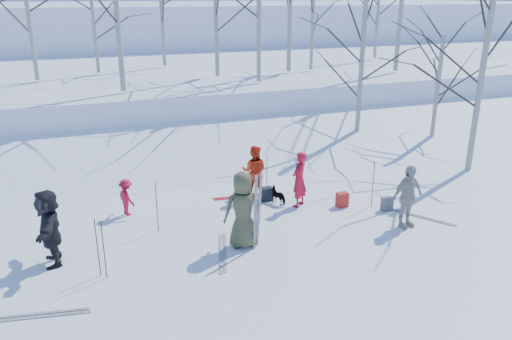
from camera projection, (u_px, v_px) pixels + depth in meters
name	position (u px, v px, depth m)	size (l,w,h in m)	color
ground	(277.00, 238.00, 12.42)	(120.00, 120.00, 0.00)	white
snow_ramp	(204.00, 153.00, 18.55)	(70.00, 9.50, 1.40)	white
snow_plateau	(155.00, 87.00, 27.09)	(70.00, 18.00, 2.20)	white
far_hill	(114.00, 38.00, 45.29)	(90.00, 30.00, 6.00)	white
skier_olive_center	(243.00, 210.00, 11.74)	(0.92, 0.60, 1.87)	#46492B
skier_red_north	(299.00, 179.00, 14.05)	(0.59, 0.39, 1.61)	#B71126
skier_redor_behind	(254.00, 171.00, 14.74)	(0.77, 0.60, 1.58)	red
skier_red_seated	(127.00, 197.00, 13.56)	(0.66, 0.38, 1.03)	#B71126
skier_cream_east	(407.00, 197.00, 12.78)	(0.98, 0.41, 1.67)	beige
skier_grey_west	(49.00, 227.00, 10.98)	(1.64, 0.52, 1.77)	black
dog	(279.00, 195.00, 14.39)	(0.27, 0.59, 0.50)	black
upright_ski_left	(255.00, 213.00, 11.55)	(0.07, 0.02, 1.90)	silver
upright_ski_right	(259.00, 211.00, 11.66)	(0.07, 0.02, 1.90)	silver
ski_pair_a	(245.00, 197.00, 14.93)	(1.91, 0.44, 0.02)	red
ski_pair_b	(223.00, 252.00, 11.71)	(0.73, 1.88, 0.02)	silver
ski_pair_c	(38.00, 315.00, 9.40)	(1.91, 0.54, 0.02)	silver
ski_pair_d	(419.00, 216.00, 13.60)	(1.17, 1.72, 0.02)	silver
ski_pole_a	(373.00, 184.00, 14.05)	(0.02, 0.02, 1.34)	black
ski_pole_b	(157.00, 207.00, 12.58)	(0.02, 0.02, 1.34)	black
ski_pole_c	(267.00, 177.00, 14.61)	(0.02, 0.02, 1.34)	black
ski_pole_d	(104.00, 250.00, 10.45)	(0.02, 0.02, 1.34)	black
ski_pole_e	(261.00, 183.00, 14.19)	(0.02, 0.02, 1.34)	black
ski_pole_f	(98.00, 248.00, 10.53)	(0.02, 0.02, 1.34)	black
backpack_red	(342.00, 200.00, 14.19)	(0.32, 0.22, 0.42)	#B5261B
backpack_grey	(387.00, 204.00, 13.94)	(0.30, 0.20, 0.38)	#505257
backpack_dark	(266.00, 194.00, 14.62)	(0.34, 0.24, 0.40)	black
birch_plateau_a	(216.00, 12.00, 21.86)	(4.51, 4.51, 5.59)	silver
birch_plateau_b	(94.00, 25.00, 23.15)	(3.66, 3.66, 4.37)	silver
birch_plateau_f	(312.00, 23.00, 24.24)	(3.71, 3.71, 4.44)	silver
birch_plateau_g	(259.00, 14.00, 20.61)	(4.48, 4.48, 5.54)	silver
birch_plateau_h	(28.00, 13.00, 20.77)	(4.55, 4.55, 5.64)	silver
birch_plateau_j	(161.00, 6.00, 25.29)	(4.80, 4.80, 6.00)	silver
birch_plateau_k	(378.00, 11.00, 28.52)	(4.27, 4.27, 5.24)	silver
birch_edge_b	(481.00, 79.00, 16.21)	(4.98, 4.98, 6.26)	silver
birch_edge_c	(437.00, 92.00, 19.39)	(3.62, 3.62, 4.32)	silver
birch_edge_e	(361.00, 77.00, 19.00)	(4.48, 4.48, 5.54)	silver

